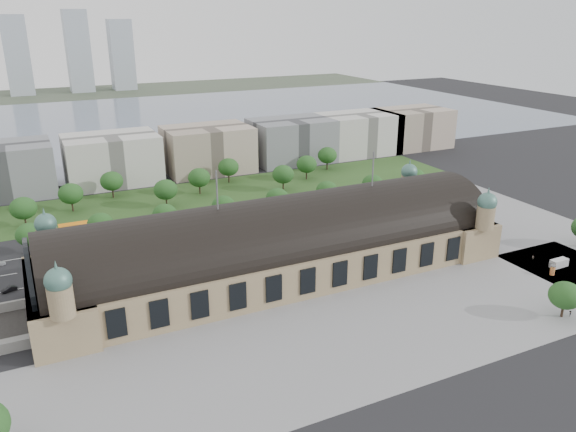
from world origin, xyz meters
name	(u,v)px	position (x,y,z in m)	size (l,w,h in m)	color
ground	(279,274)	(0.00, 0.00, 0.00)	(900.00, 900.00, 0.00)	black
station	(279,245)	(0.00, 0.00, 10.28)	(150.00, 48.40, 44.30)	#98825E
plaza_south	(381,331)	(10.00, -44.00, 0.00)	(190.00, 48.00, 0.12)	gray
plaza_east	(510,225)	(103.00, 0.00, 0.00)	(56.00, 100.00, 0.12)	gray
road_slab	(187,244)	(-20.00, 38.00, 0.00)	(260.00, 26.00, 0.10)	black
grass_belt	(164,200)	(-15.00, 93.00, 0.00)	(300.00, 45.00, 0.10)	#2B4B1E
petrol_station	(81,227)	(-53.91, 65.28, 2.95)	(14.00, 13.00, 5.05)	orange
lake	(117,123)	(0.00, 298.00, 0.00)	(700.00, 320.00, 0.08)	slate
far_shore	(84,93)	(0.00, 498.00, 0.00)	(700.00, 120.00, 0.14)	#44513D
far_tower_left	(17,55)	(-60.00, 508.00, 40.00)	(24.00, 24.00, 80.00)	#9EA8B2
far_tower_mid	(78,51)	(0.00, 508.00, 42.50)	(24.00, 24.00, 85.00)	#9EA8B2
far_tower_right	(122,55)	(45.00, 508.00, 37.50)	(24.00, 24.00, 75.00)	#9EA8B2
office_2	(1,171)	(-80.00, 133.00, 12.00)	(45.00, 32.00, 24.00)	gray
office_3	(112,159)	(-30.00, 133.00, 12.00)	(45.00, 32.00, 24.00)	beige
office_4	(208,149)	(20.00, 133.00, 12.00)	(45.00, 32.00, 24.00)	#B5A28E
office_5	(291,140)	(70.00, 133.00, 12.00)	(45.00, 32.00, 24.00)	gray
office_6	(358,134)	(115.00, 133.00, 12.00)	(45.00, 32.00, 24.00)	beige
office_7	(411,128)	(155.00, 133.00, 12.00)	(45.00, 32.00, 24.00)	#B5A28E
tree_row_2	(30,235)	(-72.00, 53.00, 7.43)	(9.60, 9.60, 11.52)	#2D2116
tree_row_3	(100,224)	(-48.00, 53.00, 7.43)	(9.60, 9.60, 11.52)	#2D2116
tree_row_4	(165,214)	(-24.00, 53.00, 7.43)	(9.60, 9.60, 11.52)	#2D2116
tree_row_5	(223,206)	(0.00, 53.00, 7.43)	(9.60, 9.60, 11.52)	#2D2116
tree_row_6	(277,198)	(24.00, 53.00, 7.43)	(9.60, 9.60, 11.52)	#2D2116
tree_row_7	(327,190)	(48.00, 53.00, 7.43)	(9.60, 9.60, 11.52)	#2D2116
tree_row_8	(373,184)	(72.00, 53.00, 7.43)	(9.60, 9.60, 11.52)	#2D2116
tree_row_9	(415,177)	(96.00, 53.00, 7.43)	(9.60, 9.60, 11.52)	#2D2116
tree_belt_3	(23,208)	(-73.00, 83.00, 8.05)	(10.40, 10.40, 12.48)	#2D2116
tree_belt_4	(71,194)	(-54.00, 95.00, 8.05)	(10.40, 10.40, 12.48)	#2D2116
tree_belt_5	(112,181)	(-35.00, 107.00, 8.05)	(10.40, 10.40, 12.48)	#2D2116
tree_belt_6	(166,190)	(-16.00, 83.00, 8.05)	(10.40, 10.40, 12.48)	#2D2116
tree_belt_7	(199,178)	(3.00, 95.00, 8.05)	(10.40, 10.40, 12.48)	#2D2116
tree_belt_8	(228,167)	(22.00, 107.00, 8.05)	(10.40, 10.40, 12.48)	#2D2116
tree_belt_9	(283,174)	(41.00, 83.00, 8.05)	(10.40, 10.40, 12.48)	#2D2116
tree_belt_10	(307,164)	(60.00, 95.00, 8.05)	(10.40, 10.40, 12.48)	#2D2116
tree_belt_11	(327,155)	(79.00, 107.00, 8.05)	(10.40, 10.40, 12.48)	#2D2116
tree_plaza_s	(565,295)	(60.00, -60.00, 6.80)	(9.00, 9.00, 10.64)	#2D2116
traffic_car_2	(43,275)	(-69.89, 31.80, 0.65)	(2.14, 4.65, 1.29)	black
traffic_car_4	(217,240)	(-9.40, 35.17, 0.71)	(1.67, 4.14, 1.41)	#192248
traffic_car_5	(305,213)	(34.57, 47.37, 0.76)	(1.60, 4.58, 1.51)	#55585D
traffic_car_6	(397,213)	(69.65, 30.56, 0.69)	(2.29, 4.96, 1.38)	silver
parked_car_0	(9,289)	(-80.00, 25.00, 0.75)	(1.60, 4.58, 1.51)	black
parked_car_1	(105,272)	(-51.54, 25.00, 0.64)	(2.12, 4.61, 1.28)	#9A2D13
parked_car_2	(112,275)	(-49.73, 21.00, 0.80)	(2.24, 5.52, 1.60)	#182144
parked_car_3	(132,272)	(-43.35, 21.00, 0.77)	(1.81, 4.50, 1.53)	#595C61
parked_car_4	(141,265)	(-39.80, 25.00, 0.82)	(1.73, 4.96, 1.63)	silver
parked_car_5	(163,261)	(-32.15, 25.00, 0.76)	(2.51, 5.44, 1.51)	gray
parked_car_6	(175,259)	(-28.07, 25.00, 0.69)	(1.94, 4.77, 1.38)	black
bus_west	(204,249)	(-17.02, 27.00, 1.47)	(2.47, 10.56, 2.94)	#B5301D
bus_mid	(224,239)	(-7.50, 32.00, 1.84)	(3.09, 13.19, 3.67)	silver
bus_east	(339,222)	(40.00, 28.72, 1.88)	(3.17, 13.53, 3.77)	beige
van_east	(558,264)	(86.88, -36.38, 1.34)	(6.55, 2.74, 2.81)	silver
advertising_column	(553,270)	(80.00, -39.87, 1.82)	(1.84, 1.84, 3.50)	#CC3F33
pedestrian_2	(533,257)	(84.16, -28.31, 0.96)	(0.94, 0.54, 1.93)	gray
pedestrian_4	(570,314)	(62.25, -60.88, 0.91)	(1.17, 0.51, 1.81)	gray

